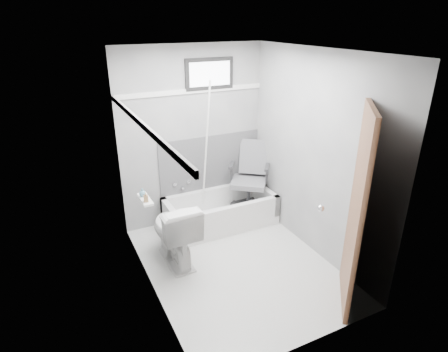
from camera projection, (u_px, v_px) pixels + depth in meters
floor at (237, 264)px, 4.41m from camera, size 2.60×2.60×0.00m
ceiling at (241, 51)px, 3.47m from camera, size 2.60×2.60×0.00m
wall_back at (193, 137)px, 5.01m from camera, size 2.00×0.02×2.40m
wall_front at (319, 228)px, 2.87m from camera, size 2.00×0.02×2.40m
wall_left at (145, 188)px, 3.54m from camera, size 0.02×2.60×2.40m
wall_right at (314, 156)px, 4.35m from camera, size 0.02×2.60×2.40m
bathtub at (220, 211)px, 5.19m from camera, size 1.50×0.70×0.42m
office_chair at (249, 177)px, 5.27m from camera, size 0.79×0.79×0.97m
toilet at (174, 232)px, 4.33m from camera, size 0.46×0.81×0.79m
door at (402, 221)px, 3.36m from camera, size 0.78×0.78×2.00m
window at (209, 74)px, 4.78m from camera, size 0.66×0.04×0.40m
backerboard at (211, 163)px, 5.26m from camera, size 1.50×0.02×0.78m
trim_back at (192, 91)px, 4.76m from camera, size 2.00×0.02×0.06m
trim_left at (141, 124)px, 3.30m from camera, size 0.02×2.60×0.06m
pole at (206, 152)px, 4.91m from camera, size 0.02×0.37×1.92m
shelf at (145, 199)px, 3.98m from camera, size 0.10×0.32×0.02m
soap_bottle_a at (146, 197)px, 3.88m from camera, size 0.06×0.06×0.11m
soap_bottle_b at (142, 192)px, 4.00m from camera, size 0.09×0.09×0.09m
faucet at (182, 185)px, 5.16m from camera, size 0.26×0.10×0.16m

